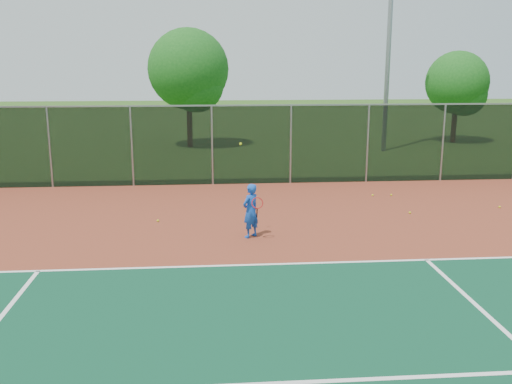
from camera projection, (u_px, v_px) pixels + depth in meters
ground at (382, 320)px, 10.48m from camera, size 120.00×120.00×0.00m
court_apron at (354, 279)px, 12.42m from camera, size 30.00×20.00×0.02m
fence_back at (291, 143)px, 21.78m from camera, size 30.00×0.06×3.03m
tennis_player at (251, 211)px, 15.16m from camera, size 0.63×0.72×2.55m
practice_ball_1 at (391, 195)px, 19.99m from camera, size 0.07×0.07×0.07m
practice_ball_2 at (158, 221)px, 16.77m from camera, size 0.07×0.07×0.07m
practice_ball_3 at (500, 207)px, 18.35m from camera, size 0.07×0.07×0.07m
practice_ball_4 at (410, 213)px, 17.66m from camera, size 0.07×0.07×0.07m
practice_ball_5 at (373, 195)px, 19.94m from camera, size 0.07×0.07×0.07m
floodlight_n at (390, 12)px, 28.54m from camera, size 0.90×0.40×12.48m
tree_back_left at (190, 73)px, 30.63m from camera, size 4.36×4.36×6.40m
tree_back_mid at (459, 85)px, 32.48m from camera, size 3.55×3.55×5.22m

